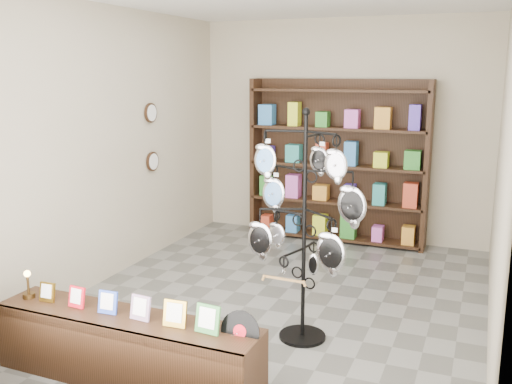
% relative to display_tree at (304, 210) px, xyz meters
% --- Properties ---
extents(ground, '(5.00, 5.00, 0.00)m').
position_rel_display_tree_xyz_m(ground, '(-0.49, 0.74, -1.16)').
color(ground, slate).
rests_on(ground, ground).
extents(room_envelope, '(5.00, 5.00, 5.00)m').
position_rel_display_tree_xyz_m(room_envelope, '(-0.49, 0.74, 0.69)').
color(room_envelope, '#B4AA91').
rests_on(room_envelope, ground).
extents(display_tree, '(1.03, 0.95, 2.01)m').
position_rel_display_tree_xyz_m(display_tree, '(0.00, 0.00, 0.00)').
color(display_tree, black).
rests_on(display_tree, ground).
extents(front_shelf, '(2.13, 0.46, 0.75)m').
position_rel_display_tree_xyz_m(front_shelf, '(-1.01, -1.18, -0.90)').
color(front_shelf, black).
rests_on(front_shelf, ground).
extents(back_shelving, '(2.42, 0.36, 2.20)m').
position_rel_display_tree_xyz_m(back_shelving, '(-0.49, 3.04, -0.13)').
color(back_shelving, black).
rests_on(back_shelving, ground).
extents(wall_clocks, '(0.03, 0.24, 0.84)m').
position_rel_display_tree_xyz_m(wall_clocks, '(-2.46, 1.54, 0.34)').
color(wall_clocks, black).
rests_on(wall_clocks, ground).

